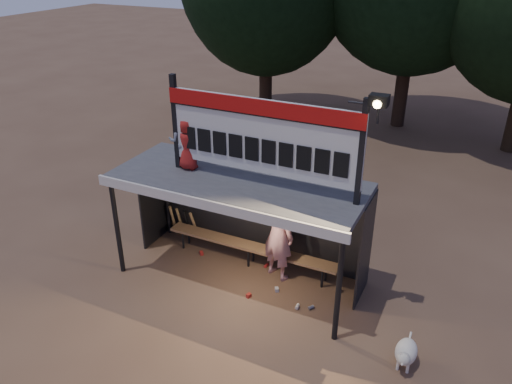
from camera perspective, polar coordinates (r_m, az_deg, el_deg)
ground at (r=10.86m, az=-1.89°, el=-9.65°), size 80.00×80.00×0.00m
player at (r=10.34m, az=2.55°, el=-4.83°), size 0.87×0.72×2.06m
child_a at (r=10.20m, az=-8.53°, el=5.80°), size 0.63×0.58×1.05m
child_b at (r=10.02m, az=-7.79°, el=5.42°), size 0.51×0.34×1.04m
dugout_shelter at (r=10.07m, az=-1.41°, el=-0.41°), size 5.10×2.08×2.32m
scoreboard_assembly at (r=9.04m, az=0.92°, el=6.59°), size 4.10×0.27×1.99m
bench at (r=11.01m, az=-0.60°, el=-6.31°), size 4.00×0.35×0.48m
dog at (r=9.11m, az=16.74°, el=-17.18°), size 0.36×0.81×0.49m
bats at (r=12.06m, az=-8.25°, el=-3.48°), size 0.67×0.35×0.84m
litter at (r=10.55m, az=2.19°, el=-10.63°), size 3.35×1.24×0.08m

